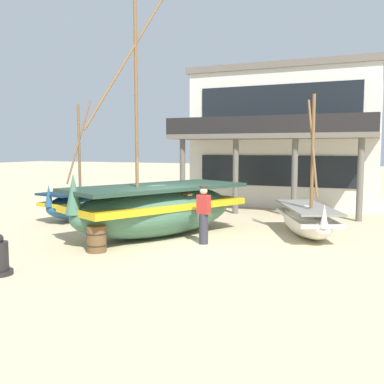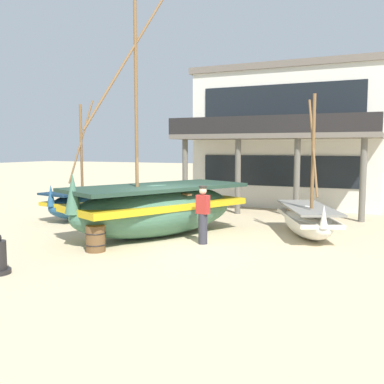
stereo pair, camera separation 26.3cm
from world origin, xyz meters
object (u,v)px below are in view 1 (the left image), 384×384
(wooden_barrel, at_px, (96,239))
(fishing_boat_centre_large, at_px, (156,208))
(fisherman_by_hull, at_px, (204,215))
(fishing_boat_near_left, at_px, (307,219))
(harbor_building_main, at_px, (290,137))
(fishing_boat_far_right, at_px, (90,203))

(wooden_barrel, bearing_deg, fishing_boat_centre_large, 79.97)
(fishing_boat_centre_large, distance_m, fisherman_by_hull, 1.85)
(fishing_boat_near_left, height_order, harbor_building_main, harbor_building_main)
(fishing_boat_centre_large, height_order, fisherman_by_hull, fishing_boat_centre_large)
(fishing_boat_centre_large, xyz_separation_m, wooden_barrel, (-0.45, -2.53, -0.53))
(fishing_boat_near_left, height_order, fisherman_by_hull, fishing_boat_near_left)
(fishing_boat_far_right, height_order, wooden_barrel, fishing_boat_far_right)
(fishing_boat_near_left, distance_m, fisherman_by_hull, 3.51)
(fisherman_by_hull, distance_m, harbor_building_main, 11.44)
(fishing_boat_far_right, relative_size, wooden_barrel, 6.55)
(fishing_boat_far_right, distance_m, harbor_building_main, 10.89)
(fishing_boat_centre_large, xyz_separation_m, fisherman_by_hull, (1.79, -0.48, -0.05))
(fishing_boat_centre_large, distance_m, harbor_building_main, 11.15)
(fishing_boat_centre_large, height_order, harbor_building_main, fishing_boat_centre_large)
(fishing_boat_near_left, relative_size, harbor_building_main, 0.49)
(harbor_building_main, bearing_deg, wooden_barrel, -100.61)
(fishing_boat_far_right, height_order, fisherman_by_hull, fishing_boat_far_right)
(fishing_boat_near_left, bearing_deg, fisherman_by_hull, -136.55)
(fishing_boat_far_right, bearing_deg, fishing_boat_near_left, -0.89)
(fishing_boat_near_left, xyz_separation_m, fishing_boat_far_right, (-8.36, 0.13, 0.08))
(fishing_boat_near_left, distance_m, fishing_boat_centre_large, 4.75)
(wooden_barrel, height_order, harbor_building_main, harbor_building_main)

